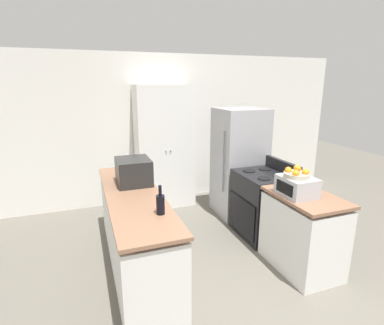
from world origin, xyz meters
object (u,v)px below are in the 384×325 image
at_px(pantry_cabinet, 164,147).
at_px(fruit_bowl, 297,173).
at_px(toaster_oven, 297,186).
at_px(microwave, 134,171).
at_px(stove, 262,204).
at_px(wine_bottle, 160,204).
at_px(refrigerator, 239,162).

height_order(pantry_cabinet, fruit_bowl, pantry_cabinet).
bearing_deg(toaster_oven, pantry_cabinet, 110.01).
bearing_deg(pantry_cabinet, microwave, -119.04).
relative_size(pantry_cabinet, stove, 1.96).
bearing_deg(microwave, stove, -6.75).
xyz_separation_m(stove, microwave, (-1.74, 0.21, 0.60)).
distance_m(microwave, toaster_oven, 1.91).
height_order(toaster_oven, fruit_bowl, fruit_bowl).
xyz_separation_m(microwave, wine_bottle, (0.09, -0.98, -0.05)).
relative_size(pantry_cabinet, wine_bottle, 7.27).
height_order(stove, fruit_bowl, fruit_bowl).
relative_size(microwave, fruit_bowl, 1.69).
bearing_deg(fruit_bowl, refrigerator, 83.37).
distance_m(wine_bottle, fruit_bowl, 1.52).
distance_m(refrigerator, wine_bottle, 2.31).
xyz_separation_m(refrigerator, wine_bottle, (-1.70, -1.56, 0.14)).
xyz_separation_m(stove, wine_bottle, (-1.66, -0.78, 0.54)).
bearing_deg(wine_bottle, toaster_oven, -1.62).
xyz_separation_m(pantry_cabinet, wine_bottle, (-0.66, -2.33, -0.04)).
height_order(stove, wine_bottle, wine_bottle).
bearing_deg(microwave, toaster_oven, -32.47).
bearing_deg(fruit_bowl, microwave, 147.25).
relative_size(refrigerator, fruit_bowl, 6.29).
relative_size(stove, fruit_bowl, 3.86).
bearing_deg(stove, pantry_cabinet, 122.61).
relative_size(stove, toaster_oven, 2.72).
bearing_deg(pantry_cabinet, wine_bottle, -105.87).
bearing_deg(stove, wine_bottle, -154.88).
bearing_deg(wine_bottle, stove, 25.12).
bearing_deg(wine_bottle, refrigerator, 42.56).
xyz_separation_m(pantry_cabinet, stove, (0.99, -1.55, -0.58)).
distance_m(pantry_cabinet, stove, 1.93).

